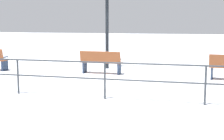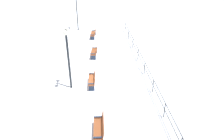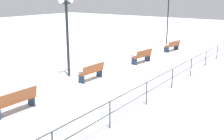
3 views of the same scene
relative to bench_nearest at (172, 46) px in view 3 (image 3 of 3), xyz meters
The scene contains 8 objects.
ground_plane 9.57m from the bench_nearest, 88.68° to the left, with size 80.00×80.00×0.00m, color white.
bench_nearest is the anchor object (origin of this frame).
bench_second 4.79m from the bench_nearest, 90.00° to the left, with size 0.73×1.68×0.90m.
bench_third 9.57m from the bench_nearest, 88.34° to the left, with size 0.53×1.61×0.88m.
bench_fourth 14.35m from the bench_nearest, 89.97° to the left, with size 0.59×1.69×0.90m.
lamppost_near 4.45m from the bench_nearest, 57.37° to the right, with size 0.31×1.03×4.52m.
lamppost_middle 10.20m from the bench_nearest, 79.76° to the left, with size 0.30×0.99×4.19m.
waterfront_railing 10.23m from the bench_nearest, 110.83° to the left, with size 0.05×22.65×0.98m.
Camera 3 is at (-8.80, 10.52, 4.34)m, focal length 44.05 mm.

